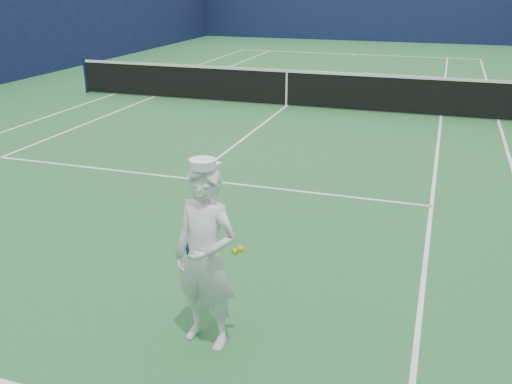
% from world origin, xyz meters
% --- Properties ---
extents(ground, '(80.00, 80.00, 0.00)m').
position_xyz_m(ground, '(0.00, 0.00, 0.00)').
color(ground, '#266430').
rests_on(ground, ground).
extents(court_markings, '(11.03, 23.83, 0.01)m').
position_xyz_m(court_markings, '(0.00, 0.00, 0.00)').
color(court_markings, white).
rests_on(court_markings, ground).
extents(windscreen_fence, '(20.12, 36.12, 4.00)m').
position_xyz_m(windscreen_fence, '(0.00, 0.00, 2.00)').
color(windscreen_fence, '#10163D').
rests_on(windscreen_fence, ground).
extents(tennis_net, '(12.88, 0.09, 1.07)m').
position_xyz_m(tennis_net, '(0.00, 0.00, 0.55)').
color(tennis_net, '#141E4C').
rests_on(tennis_net, ground).
extents(tennis_player, '(0.76, 0.61, 1.87)m').
position_xyz_m(tennis_player, '(2.16, -10.73, 0.91)').
color(tennis_player, white).
rests_on(tennis_player, ground).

